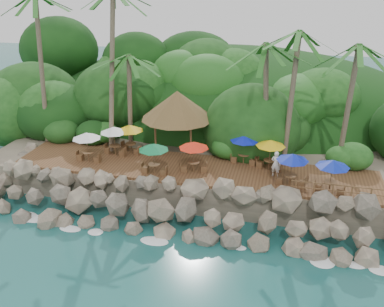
# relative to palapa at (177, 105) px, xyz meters

# --- Properties ---
(ground) EXTENTS (140.00, 140.00, 0.00)m
(ground) POSITION_rel_palapa_xyz_m (2.00, -9.53, -5.79)
(ground) COLOR #19514F
(ground) RESTS_ON ground
(land_base) EXTENTS (32.00, 25.20, 2.10)m
(land_base) POSITION_rel_palapa_xyz_m (2.00, 6.47, -4.74)
(land_base) COLOR gray
(land_base) RESTS_ON ground
(jungle_hill) EXTENTS (44.80, 28.00, 15.40)m
(jungle_hill) POSITION_rel_palapa_xyz_m (2.00, 13.97, -5.79)
(jungle_hill) COLOR #143811
(jungle_hill) RESTS_ON ground
(seawall) EXTENTS (29.00, 4.00, 2.30)m
(seawall) POSITION_rel_palapa_xyz_m (2.00, -7.53, -4.64)
(seawall) COLOR gray
(seawall) RESTS_ON ground
(terrace) EXTENTS (26.00, 5.00, 0.20)m
(terrace) POSITION_rel_palapa_xyz_m (2.00, -3.53, -3.59)
(terrace) COLOR brown
(terrace) RESTS_ON land_base
(jungle_foliage) EXTENTS (44.00, 16.00, 12.00)m
(jungle_foliage) POSITION_rel_palapa_xyz_m (2.00, 5.47, -5.79)
(jungle_foliage) COLOR #143811
(jungle_foliage) RESTS_ON ground
(foam_line) EXTENTS (25.20, 0.80, 0.06)m
(foam_line) POSITION_rel_palapa_xyz_m (2.00, -9.23, -5.76)
(foam_line) COLOR white
(foam_line) RESTS_ON ground
(palms) EXTENTS (29.19, 6.61, 13.11)m
(palms) POSITION_rel_palapa_xyz_m (1.33, -0.71, 5.93)
(palms) COLOR brown
(palms) RESTS_ON ground
(palapa) EXTENTS (5.67, 5.67, 4.60)m
(palapa) POSITION_rel_palapa_xyz_m (0.00, 0.00, 0.00)
(palapa) COLOR brown
(palapa) RESTS_ON ground
(dining_clusters) EXTENTS (19.06, 5.28, 2.26)m
(dining_clusters) POSITION_rel_palapa_xyz_m (2.43, -3.61, -1.62)
(dining_clusters) COLOR brown
(dining_clusters) RESTS_ON terrace
(railing) EXTENTS (7.20, 0.10, 1.00)m
(railing) POSITION_rel_palapa_xyz_m (12.52, -5.88, -2.89)
(railing) COLOR brown
(railing) RESTS_ON terrace
(waiter) EXTENTS (0.78, 0.63, 1.85)m
(waiter) POSITION_rel_palapa_xyz_m (7.85, -3.56, -2.57)
(waiter) COLOR white
(waiter) RESTS_ON terrace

